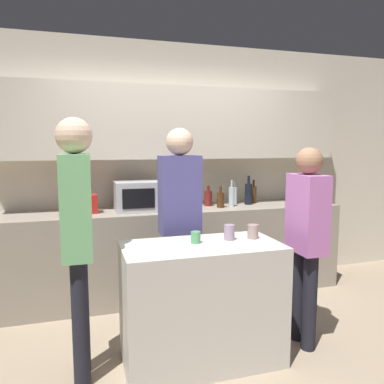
{
  "coord_description": "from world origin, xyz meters",
  "views": [
    {
      "loc": [
        -0.95,
        -2.38,
        1.59
      ],
      "look_at": [
        -0.13,
        0.36,
        1.23
      ],
      "focal_mm": 35.0,
      "sensor_mm": 36.0,
      "label": 1
    }
  ],
  "objects_px": {
    "bottle_0": "(208,198)",
    "bottle_3": "(235,195)",
    "cup_0": "(196,237)",
    "bottle_2": "(232,196)",
    "toaster": "(84,204)",
    "bottle_1": "(221,199)",
    "cup_1": "(229,232)",
    "bottle_5": "(253,194)",
    "microwave": "(141,196)",
    "person_center": "(180,210)",
    "person_left": "(306,231)",
    "potted_plant": "(305,185)",
    "bottle_4": "(248,194)",
    "person_right": "(77,226)",
    "cup_2": "(253,232)"
  },
  "relations": [
    {
      "from": "potted_plant",
      "to": "cup_2",
      "type": "relative_size",
      "value": 3.66
    },
    {
      "from": "bottle_3",
      "to": "bottle_4",
      "type": "xyz_separation_m",
      "value": [
        0.14,
        -0.07,
        0.02
      ]
    },
    {
      "from": "bottle_2",
      "to": "bottle_3",
      "type": "height_order",
      "value": "bottle_2"
    },
    {
      "from": "potted_plant",
      "to": "cup_1",
      "type": "relative_size",
      "value": 3.43
    },
    {
      "from": "bottle_3",
      "to": "cup_0",
      "type": "relative_size",
      "value": 3.07
    },
    {
      "from": "bottle_0",
      "to": "bottle_2",
      "type": "distance_m",
      "value": 0.26
    },
    {
      "from": "potted_plant",
      "to": "cup_0",
      "type": "relative_size",
      "value": 4.61
    },
    {
      "from": "bottle_1",
      "to": "bottle_2",
      "type": "xyz_separation_m",
      "value": [
        0.14,
        0.03,
        0.02
      ]
    },
    {
      "from": "microwave",
      "to": "person_center",
      "type": "distance_m",
      "value": 0.75
    },
    {
      "from": "bottle_1",
      "to": "person_left",
      "type": "height_order",
      "value": "person_left"
    },
    {
      "from": "bottle_2",
      "to": "person_left",
      "type": "bearing_deg",
      "value": -84.8
    },
    {
      "from": "person_right",
      "to": "bottle_1",
      "type": "bearing_deg",
      "value": 130.61
    },
    {
      "from": "bottle_4",
      "to": "cup_0",
      "type": "bearing_deg",
      "value": -128.59
    },
    {
      "from": "microwave",
      "to": "bottle_0",
      "type": "bearing_deg",
      "value": 5.94
    },
    {
      "from": "toaster",
      "to": "person_left",
      "type": "relative_size",
      "value": 0.16
    },
    {
      "from": "bottle_1",
      "to": "cup_2",
      "type": "distance_m",
      "value": 1.17
    },
    {
      "from": "cup_1",
      "to": "cup_2",
      "type": "xyz_separation_m",
      "value": [
        0.19,
        -0.01,
        -0.0
      ]
    },
    {
      "from": "bottle_4",
      "to": "cup_1",
      "type": "bearing_deg",
      "value": -120.61
    },
    {
      "from": "person_left",
      "to": "bottle_4",
      "type": "bearing_deg",
      "value": -4.41
    },
    {
      "from": "bottle_1",
      "to": "cup_0",
      "type": "distance_m",
      "value": 1.32
    },
    {
      "from": "toaster",
      "to": "bottle_1",
      "type": "relative_size",
      "value": 1.14
    },
    {
      "from": "cup_1",
      "to": "person_left",
      "type": "bearing_deg",
      "value": -7.29
    },
    {
      "from": "person_right",
      "to": "bottle_3",
      "type": "bearing_deg",
      "value": 130.33
    },
    {
      "from": "bottle_0",
      "to": "person_center",
      "type": "relative_size",
      "value": 0.13
    },
    {
      "from": "cup_0",
      "to": "microwave",
      "type": "bearing_deg",
      "value": 99.78
    },
    {
      "from": "bottle_5",
      "to": "cup_0",
      "type": "relative_size",
      "value": 3.14
    },
    {
      "from": "microwave",
      "to": "cup_1",
      "type": "height_order",
      "value": "microwave"
    },
    {
      "from": "toaster",
      "to": "cup_1",
      "type": "height_order",
      "value": "toaster"
    },
    {
      "from": "cup_0",
      "to": "person_center",
      "type": "bearing_deg",
      "value": 88.5
    },
    {
      "from": "bottle_5",
      "to": "cup_2",
      "type": "relative_size",
      "value": 2.49
    },
    {
      "from": "bottle_0",
      "to": "bottle_3",
      "type": "height_order",
      "value": "bottle_3"
    },
    {
      "from": "cup_0",
      "to": "bottle_2",
      "type": "bearing_deg",
      "value": 56.86
    },
    {
      "from": "microwave",
      "to": "bottle_4",
      "type": "bearing_deg",
      "value": 2.07
    },
    {
      "from": "microwave",
      "to": "cup_2",
      "type": "xyz_separation_m",
      "value": [
        0.67,
        -1.22,
        -0.14
      ]
    },
    {
      "from": "potted_plant",
      "to": "toaster",
      "type": "bearing_deg",
      "value": 180.0
    },
    {
      "from": "person_center",
      "to": "person_right",
      "type": "bearing_deg",
      "value": 30.37
    },
    {
      "from": "bottle_0",
      "to": "person_right",
      "type": "relative_size",
      "value": 0.13
    },
    {
      "from": "cup_0",
      "to": "cup_1",
      "type": "distance_m",
      "value": 0.27
    },
    {
      "from": "bottle_2",
      "to": "cup_0",
      "type": "height_order",
      "value": "bottle_2"
    },
    {
      "from": "bottle_1",
      "to": "bottle_5",
      "type": "distance_m",
      "value": 0.51
    },
    {
      "from": "bottle_2",
      "to": "person_right",
      "type": "distance_m",
      "value": 2.0
    },
    {
      "from": "cup_0",
      "to": "bottle_1",
      "type": "bearing_deg",
      "value": 61.22
    },
    {
      "from": "bottle_5",
      "to": "cup_1",
      "type": "bearing_deg",
      "value": -122.32
    },
    {
      "from": "toaster",
      "to": "bottle_1",
      "type": "bearing_deg",
      "value": -2.67
    },
    {
      "from": "bottle_5",
      "to": "cup_2",
      "type": "distance_m",
      "value": 1.49
    },
    {
      "from": "bottle_1",
      "to": "bottle_3",
      "type": "relative_size",
      "value": 0.86
    },
    {
      "from": "bottle_0",
      "to": "bottle_2",
      "type": "bearing_deg",
      "value": -27.32
    },
    {
      "from": "bottle_0",
      "to": "cup_0",
      "type": "xyz_separation_m",
      "value": [
        -0.54,
        -1.3,
        -0.09
      ]
    },
    {
      "from": "cup_1",
      "to": "bottle_5",
      "type": "bearing_deg",
      "value": 57.68
    },
    {
      "from": "bottle_0",
      "to": "person_right",
      "type": "distance_m",
      "value": 1.9
    }
  ]
}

